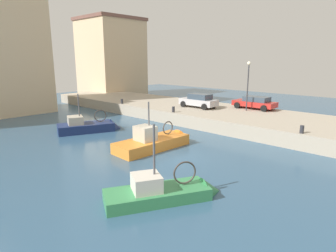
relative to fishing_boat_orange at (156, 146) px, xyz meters
name	(u,v)px	position (x,y,z in m)	size (l,w,h in m)	color
water_surface	(167,156)	(-0.78, -1.77, -0.12)	(80.00, 80.00, 0.00)	#335675
quay_wall	(250,120)	(10.72, -1.77, 0.48)	(9.00, 56.00, 1.20)	#ADA08C
fishing_boat_orange	(156,146)	(0.00, 0.00, 0.00)	(6.47, 2.59, 4.35)	orange
fishing_boat_navy	(90,130)	(-0.55, 7.74, -0.01)	(5.79, 3.89, 4.27)	navy
fishing_boat_green	(166,197)	(-5.24, -5.89, 0.00)	(5.57, 4.01, 4.29)	#388951
parked_car_silver	(199,101)	(10.48, 4.12, 1.83)	(1.90, 4.10, 1.47)	#B7B7BC
parked_car_red	(255,102)	(13.79, -0.65, 1.75)	(2.05, 4.32, 1.29)	red
mooring_bollard_south	(302,129)	(6.57, -7.77, 1.36)	(0.28, 0.28, 0.55)	#2D2D33
mooring_bollard_mid	(173,109)	(6.57, 4.23, 1.36)	(0.28, 0.28, 0.55)	#2D2D33
mooring_bollard_north	(122,101)	(6.57, 12.23, 1.36)	(0.28, 0.28, 0.55)	#2D2D33
quay_streetlamp	(248,78)	(12.22, -0.52, 4.34)	(0.36, 0.36, 4.83)	#38383D
waterfront_building_west	(112,58)	(15.90, 26.62, 6.32)	(9.03, 8.72, 12.84)	beige
waterfront_building_west_mid	(5,23)	(-1.54, 22.51, 10.10)	(7.71, 6.86, 20.39)	beige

